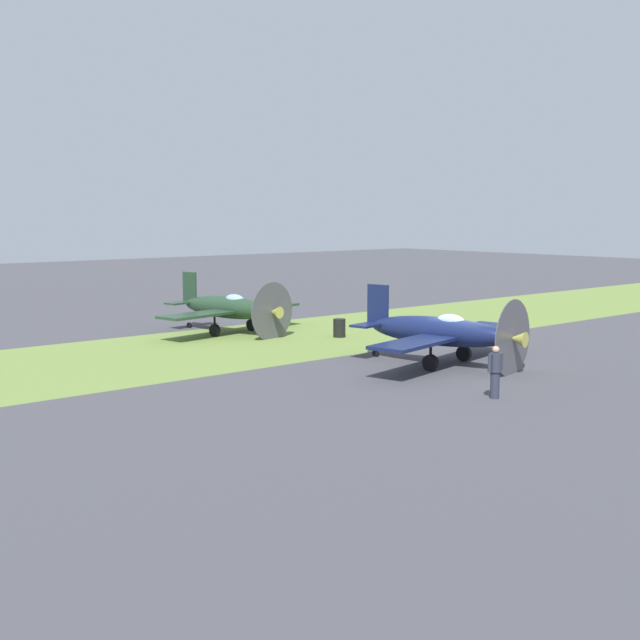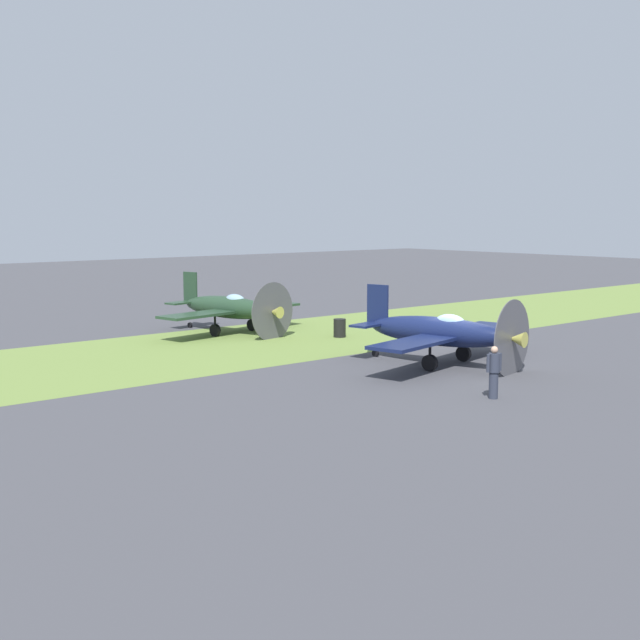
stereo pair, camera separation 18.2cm
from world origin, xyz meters
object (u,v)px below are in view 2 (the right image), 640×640
object	(u,v)px
ground_crew_chief	(494,371)
fuel_drum	(340,328)
airplane_wingman	(230,308)
airplane_lead	(441,332)

from	to	relation	value
ground_crew_chief	fuel_drum	world-z (taller)	ground_crew_chief
airplane_wingman	fuel_drum	world-z (taller)	airplane_wingman
ground_crew_chief	fuel_drum	distance (m)	14.32
fuel_drum	airplane_lead	bearing A→B (deg)	76.96
airplane_lead	fuel_drum	xyz separation A→B (m)	(-1.90, -8.20, -0.89)
airplane_lead	fuel_drum	distance (m)	8.46
airplane_lead	airplane_wingman	bearing A→B (deg)	-95.60
airplane_wingman	ground_crew_chief	xyz separation A→B (m)	(1.82, 18.03, -0.39)
fuel_drum	airplane_wingman	bearing A→B (deg)	-54.72
airplane_wingman	ground_crew_chief	distance (m)	18.13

